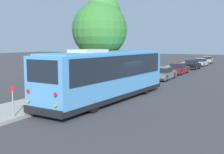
# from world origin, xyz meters

# --- Properties ---
(ground_plane) EXTENTS (160.00, 160.00, 0.00)m
(ground_plane) POSITION_xyz_m (0.00, 0.00, 0.00)
(ground_plane) COLOR #3D3D3F
(sidewalk_slab) EXTENTS (80.00, 3.07, 0.15)m
(sidewalk_slab) POSITION_xyz_m (0.00, 3.52, 0.07)
(sidewalk_slab) COLOR #A3A099
(sidewalk_slab) RESTS_ON ground
(curb_strip) EXTENTS (80.00, 0.14, 0.15)m
(curb_strip) POSITION_xyz_m (0.00, 1.91, 0.07)
(curb_strip) COLOR gray
(curb_strip) RESTS_ON ground
(shuttle_bus) EXTENTS (11.58, 3.24, 3.30)m
(shuttle_bus) POSITION_xyz_m (-1.02, 0.46, 1.76)
(shuttle_bus) COLOR #4C93D1
(shuttle_bus) RESTS_ON ground
(parked_sedan_gray) EXTENTS (4.66, 1.86, 1.26)m
(parked_sedan_gray) POSITION_xyz_m (11.00, 0.71, 0.58)
(parked_sedan_gray) COLOR slate
(parked_sedan_gray) RESTS_ON ground
(parked_sedan_maroon) EXTENTS (4.65, 1.77, 1.28)m
(parked_sedan_maroon) POSITION_xyz_m (16.97, 0.76, 0.59)
(parked_sedan_maroon) COLOR maroon
(parked_sedan_maroon) RESTS_ON ground
(parked_sedan_black) EXTENTS (4.28, 1.84, 1.26)m
(parked_sedan_black) POSITION_xyz_m (24.15, 0.70, 0.58)
(parked_sedan_black) COLOR black
(parked_sedan_black) RESTS_ON ground
(parked_sedan_silver) EXTENTS (4.75, 1.89, 1.27)m
(parked_sedan_silver) POSITION_xyz_m (30.47, 0.67, 0.59)
(parked_sedan_silver) COLOR #A8AAAF
(parked_sedan_silver) RESTS_ON ground
(parked_sedan_tan) EXTENTS (4.24, 1.98, 1.31)m
(parked_sedan_tan) POSITION_xyz_m (37.31, 0.81, 0.61)
(parked_sedan_tan) COLOR tan
(parked_sedan_tan) RESTS_ON ground
(street_tree) EXTENTS (4.31, 4.31, 7.36)m
(street_tree) POSITION_xyz_m (2.65, 3.15, 5.00)
(street_tree) COLOR brown
(street_tree) RESTS_ON sidewalk_slab
(sign_post_near) EXTENTS (0.06, 0.22, 1.52)m
(sign_post_near) POSITION_xyz_m (-7.17, 2.19, 0.93)
(sign_post_near) COLOR gray
(sign_post_near) RESTS_ON sidewalk_slab
(sign_post_far) EXTENTS (0.06, 0.22, 1.36)m
(sign_post_far) POSITION_xyz_m (-5.23, 2.19, 0.86)
(sign_post_far) COLOR gray
(sign_post_far) RESTS_ON sidewalk_slab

